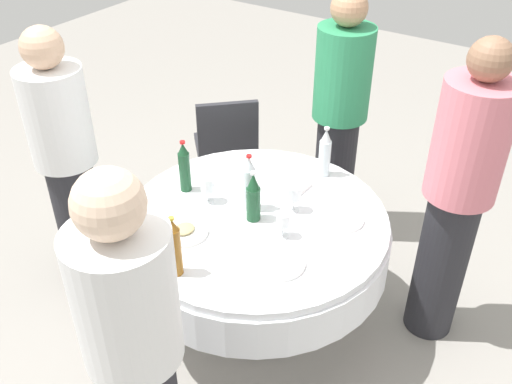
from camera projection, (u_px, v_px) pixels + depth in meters
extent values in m
plane|color=gray|center=(256.00, 319.00, 3.28)|extent=(10.00, 10.00, 0.00)
cylinder|color=white|center=(256.00, 219.00, 2.87)|extent=(1.32, 1.32, 0.04)
cylinder|color=white|center=(256.00, 240.00, 2.95)|extent=(1.35, 1.35, 0.22)
cylinder|color=slate|center=(256.00, 289.00, 3.15)|extent=(0.14, 0.14, 0.48)
cylinder|color=slate|center=(256.00, 318.00, 3.27)|extent=(0.56, 0.56, 0.03)
cylinder|color=silver|center=(325.00, 158.00, 3.12)|extent=(0.07, 0.07, 0.21)
cone|color=silver|center=(326.00, 136.00, 3.04)|extent=(0.06, 0.06, 0.07)
cylinder|color=silver|center=(327.00, 128.00, 3.02)|extent=(0.03, 0.03, 0.01)
cylinder|color=#194728|center=(253.00, 204.00, 2.79)|extent=(0.07, 0.07, 0.18)
cone|color=#194728|center=(253.00, 181.00, 2.72)|extent=(0.06, 0.06, 0.08)
cylinder|color=silver|center=(253.00, 173.00, 2.69)|extent=(0.03, 0.03, 0.01)
cylinder|color=#194728|center=(185.00, 172.00, 2.99)|extent=(0.06, 0.06, 0.22)
cone|color=#194728|center=(183.00, 148.00, 2.91)|extent=(0.05, 0.05, 0.06)
cylinder|color=red|center=(182.00, 142.00, 2.89)|extent=(0.03, 0.03, 0.01)
cylinder|color=silver|center=(249.00, 189.00, 2.85)|extent=(0.07, 0.07, 0.23)
cone|color=silver|center=(249.00, 163.00, 2.77)|extent=(0.06, 0.06, 0.07)
cylinder|color=red|center=(249.00, 156.00, 2.74)|extent=(0.03, 0.03, 0.01)
cylinder|color=#8C5619|center=(175.00, 252.00, 2.45)|extent=(0.06, 0.06, 0.24)
cone|color=#8C5619|center=(172.00, 225.00, 2.37)|extent=(0.05, 0.05, 0.05)
cylinder|color=gold|center=(171.00, 219.00, 2.35)|extent=(0.02, 0.02, 0.01)
cylinder|color=white|center=(208.00, 201.00, 2.97)|extent=(0.06, 0.06, 0.00)
cylinder|color=white|center=(208.00, 196.00, 2.95)|extent=(0.01, 0.01, 0.06)
cylinder|color=white|center=(207.00, 184.00, 2.91)|extent=(0.07, 0.07, 0.08)
cylinder|color=white|center=(283.00, 236.00, 2.73)|extent=(0.06, 0.06, 0.00)
cylinder|color=white|center=(283.00, 230.00, 2.71)|extent=(0.01, 0.01, 0.06)
cylinder|color=white|center=(283.00, 219.00, 2.68)|extent=(0.07, 0.07, 0.07)
cylinder|color=maroon|center=(283.00, 223.00, 2.69)|extent=(0.06, 0.06, 0.03)
cylinder|color=white|center=(293.00, 210.00, 2.90)|extent=(0.06, 0.06, 0.00)
cylinder|color=white|center=(293.00, 204.00, 2.88)|extent=(0.01, 0.01, 0.07)
cylinder|color=white|center=(294.00, 193.00, 2.84)|extent=(0.07, 0.07, 0.07)
cylinder|color=white|center=(278.00, 262.00, 2.57)|extent=(0.25, 0.25, 0.02)
cylinder|color=white|center=(185.00, 232.00, 2.75)|extent=(0.23, 0.23, 0.02)
ellipsoid|color=tan|center=(184.00, 229.00, 2.74)|extent=(0.10, 0.09, 0.02)
cylinder|color=white|center=(342.00, 218.00, 2.83)|extent=(0.22, 0.22, 0.02)
cube|color=silver|center=(235.00, 190.00, 3.05)|extent=(0.18, 0.04, 0.00)
cube|color=silver|center=(209.00, 167.00, 3.24)|extent=(0.13, 0.15, 0.00)
cube|color=silver|center=(337.00, 265.00, 2.56)|extent=(0.18, 0.06, 0.00)
cube|color=white|center=(291.00, 186.00, 3.06)|extent=(0.17, 0.17, 0.02)
cylinder|color=#26262B|center=(441.00, 264.00, 3.01)|extent=(0.26, 0.26, 0.89)
cylinder|color=#D8727F|center=(471.00, 141.00, 2.59)|extent=(0.34, 0.34, 0.58)
sphere|color=#8C664C|center=(491.00, 59.00, 2.37)|extent=(0.19, 0.19, 0.19)
cylinder|color=white|center=(126.00, 298.00, 1.83)|extent=(0.34, 0.34, 0.52)
sphere|color=beige|center=(109.00, 204.00, 1.62)|extent=(0.22, 0.22, 0.22)
cylinder|color=#26262B|center=(334.00, 173.00, 3.78)|extent=(0.26, 0.26, 0.84)
cylinder|color=#2D8C59|center=(343.00, 74.00, 3.38)|extent=(0.34, 0.34, 0.56)
sphere|color=tan|center=(349.00, 8.00, 3.16)|extent=(0.21, 0.21, 0.21)
cylinder|color=#26262B|center=(80.00, 221.00, 3.36)|extent=(0.26, 0.26, 0.83)
cylinder|color=white|center=(57.00, 117.00, 2.97)|extent=(0.34, 0.34, 0.53)
sphere|color=#D8AD8C|center=(42.00, 47.00, 2.76)|extent=(0.21, 0.21, 0.21)
cube|color=#2D2D33|center=(225.00, 147.00, 4.00)|extent=(0.57, 0.57, 0.04)
cube|color=#2D2D33|center=(228.00, 132.00, 3.74)|extent=(0.31, 0.32, 0.42)
cylinder|color=gray|center=(246.00, 161.00, 4.30)|extent=(0.03, 0.03, 0.43)
cylinder|color=gray|center=(200.00, 165.00, 4.25)|extent=(0.03, 0.03, 0.43)
cylinder|color=gray|center=(253.00, 186.00, 4.03)|extent=(0.03, 0.03, 0.43)
cylinder|color=gray|center=(205.00, 190.00, 3.98)|extent=(0.03, 0.03, 0.43)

